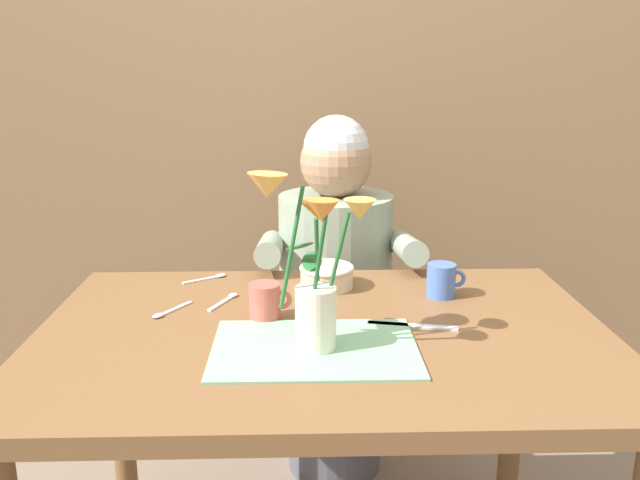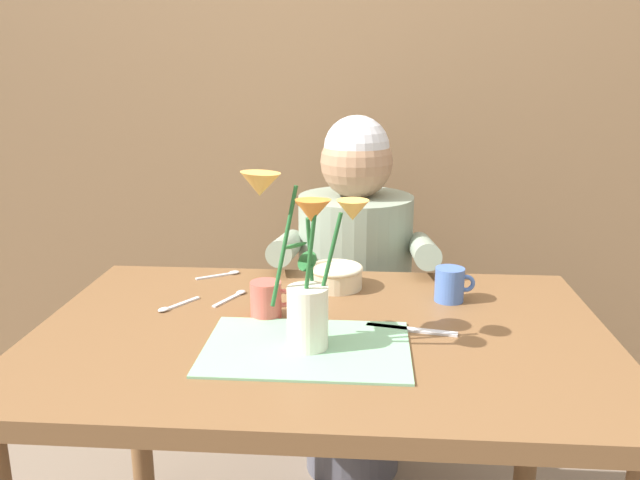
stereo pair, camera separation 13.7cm
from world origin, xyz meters
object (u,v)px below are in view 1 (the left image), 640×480
Objects in this scene: ceramic_bowl at (327,276)px; dinner_knife at (413,326)px; coffee_cup at (266,301)px; flower_vase at (313,263)px; ceramic_mug at (442,280)px; seated_person at (335,304)px.

dinner_knife is (0.17, -0.26, -0.03)m from ceramic_bowl.
ceramic_bowl is at bearing 55.27° from coffee_cup.
flower_vase reaches higher than ceramic_mug.
dinner_knife is at bearing -73.47° from seated_person.
ceramic_mug is at bearing -15.09° from ceramic_bowl.
ceramic_mug is (0.23, -0.43, 0.22)m from seated_person.
seated_person is 0.62m from coffee_cup.
dinner_knife is 2.04× the size of ceramic_mug.
ceramic_bowl is at bearing 164.91° from ceramic_mug.
ceramic_mug and coffee_cup have the same top height.
dinner_knife is (0.13, -0.61, 0.18)m from seated_person.
ceramic_mug reaches higher than dinner_knife.
ceramic_mug is (0.27, -0.07, 0.01)m from ceramic_bowl.
seated_person reaches higher than flower_vase.
dinner_knife is 0.21m from ceramic_mug.
coffee_cup is at bearing -103.62° from seated_person.
coffee_cup is at bearing -162.47° from ceramic_mug.
seated_person reaches higher than ceramic_bowl.
dinner_knife is at bearing 24.56° from flower_vase.
ceramic_bowl is at bearing -92.11° from seated_person.
dinner_knife is at bearing -56.52° from ceramic_bowl.
seated_person is at bearing 71.93° from coffee_cup.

